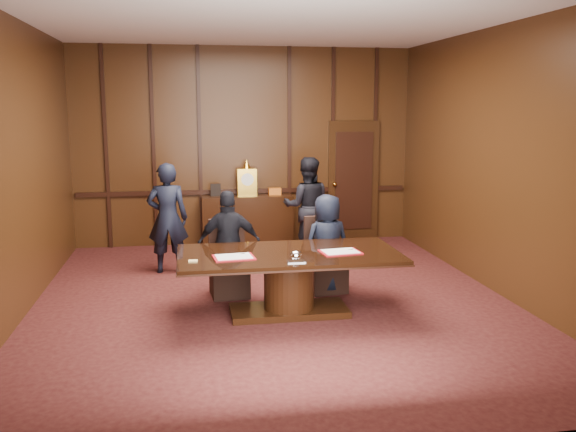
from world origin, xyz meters
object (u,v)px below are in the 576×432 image
at_px(conference_table, 289,273).
at_px(witness_left, 168,218).
at_px(sideboard, 247,218).
at_px(signatory_right, 327,244).
at_px(witness_right, 307,206).
at_px(signatory_left, 229,244).

xyz_separation_m(conference_table, witness_left, (-1.46, 2.16, 0.31)).
xyz_separation_m(sideboard, conference_table, (0.12, -3.76, 0.02)).
bearing_deg(signatory_right, witness_right, -106.72).
bearing_deg(witness_right, signatory_left, 64.87).
xyz_separation_m(signatory_right, witness_left, (-2.11, 1.36, 0.16)).
distance_m(signatory_right, witness_right, 2.10).
height_order(signatory_left, witness_left, witness_left).
bearing_deg(sideboard, conference_table, -88.24).
distance_m(sideboard, conference_table, 3.76).
bearing_deg(witness_left, witness_right, -158.57).
distance_m(conference_table, signatory_right, 1.04).
height_order(conference_table, signatory_left, signatory_left).
height_order(signatory_right, witness_right, witness_right).
bearing_deg(witness_right, conference_table, 84.17).
height_order(sideboard, signatory_right, sideboard).
distance_m(conference_table, witness_left, 2.62).
bearing_deg(signatory_right, signatory_left, -12.77).
relative_size(signatory_right, witness_right, 0.81).
relative_size(conference_table, witness_right, 1.60).
height_order(signatory_left, signatory_right, signatory_left).
xyz_separation_m(conference_table, witness_right, (0.79, 2.89, 0.31)).
relative_size(sideboard, conference_table, 0.61).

